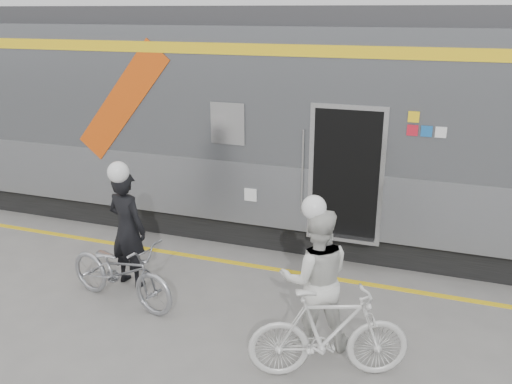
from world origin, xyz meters
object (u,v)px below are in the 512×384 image
at_px(man, 127,229).
at_px(bicycle_left, 121,271).
at_px(bicycle_right, 329,333).
at_px(woman, 316,279).

height_order(man, bicycle_left, man).
distance_m(bicycle_left, bicycle_right, 3.22).
xyz_separation_m(man, bicycle_left, (0.20, -0.55, -0.41)).
distance_m(woman, bicycle_right, 0.72).
relative_size(bicycle_left, woman, 1.04).
bearing_deg(bicycle_left, woman, -79.55).
height_order(man, woman, woman).
height_order(man, bicycle_right, man).
height_order(bicycle_left, woman, woman).
xyz_separation_m(man, woman, (3.06, -0.63, 0.01)).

